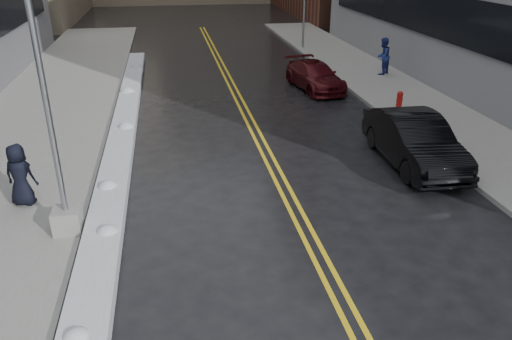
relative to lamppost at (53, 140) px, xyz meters
name	(u,v)px	position (x,y,z in m)	size (l,w,h in m)	color
ground	(211,269)	(3.30, -2.00, -2.53)	(160.00, 160.00, 0.00)	black
sidewalk_west	(36,130)	(-2.45, 8.00, -2.46)	(5.50, 50.00, 0.15)	gray
sidewalk_east	(420,108)	(13.30, 8.00, -2.46)	(4.00, 50.00, 0.15)	gray
lane_line_left	(246,120)	(5.65, 8.00, -2.53)	(0.12, 50.00, 0.01)	gold
lane_line_right	(253,119)	(5.95, 8.00, -2.53)	(0.12, 50.00, 0.01)	gold
snow_ridge	(121,141)	(0.85, 6.00, -2.36)	(0.90, 30.00, 0.34)	silver
lamppost	(53,140)	(0.00, 0.00, 0.00)	(0.65, 0.65, 7.62)	gray
fire_hydrant	(400,99)	(12.30, 8.00, -1.98)	(0.26, 0.26, 0.73)	maroon
pedestrian_c	(20,175)	(-1.39, 1.67, -1.52)	(0.84, 0.55, 1.72)	black
pedestrian_east	(383,56)	(13.97, 13.82, -1.42)	(0.94, 0.73, 1.93)	navy
car_black	(414,140)	(10.30, 2.67, -1.72)	(1.73, 4.95, 1.63)	black
car_maroon	(315,76)	(9.75, 12.11, -1.88)	(1.82, 4.48, 1.30)	#3F0A0F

